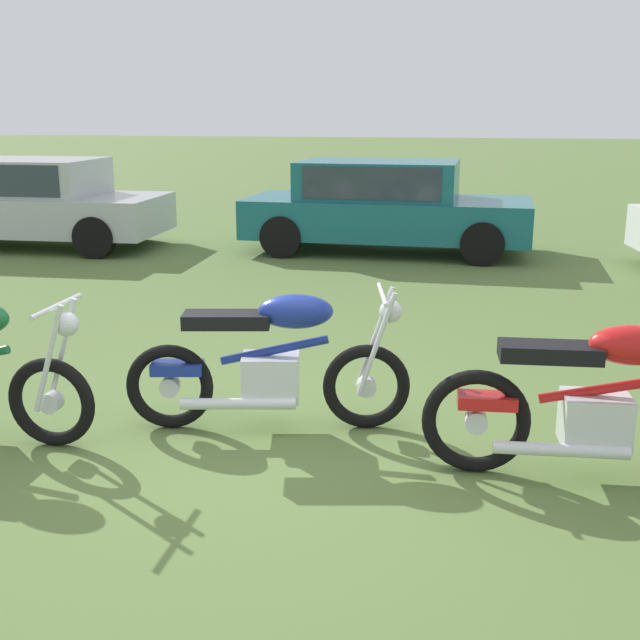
{
  "coord_description": "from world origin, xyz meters",
  "views": [
    {
      "loc": [
        1.23,
        -4.88,
        2.22
      ],
      "look_at": [
        0.23,
        0.54,
        0.75
      ],
      "focal_mm": 44.73,
      "sensor_mm": 36.0,
      "label": 1
    }
  ],
  "objects_px": {
    "motorcycle_red": "(597,403)",
    "car_silver": "(36,198)",
    "motorcycle_blue": "(271,363)",
    "car_teal": "(383,201)"
  },
  "relations": [
    {
      "from": "motorcycle_red",
      "to": "car_silver",
      "type": "distance_m",
      "value": 10.67
    },
    {
      "from": "motorcycle_red",
      "to": "car_silver",
      "type": "bearing_deg",
      "value": 133.34
    },
    {
      "from": "car_silver",
      "to": "car_teal",
      "type": "xyz_separation_m",
      "value": [
        5.65,
        0.56,
        0.0
      ]
    },
    {
      "from": "motorcycle_red",
      "to": "motorcycle_blue",
      "type": "bearing_deg",
      "value": 165.3
    },
    {
      "from": "motorcycle_blue",
      "to": "car_silver",
      "type": "height_order",
      "value": "car_silver"
    },
    {
      "from": "motorcycle_blue",
      "to": "car_silver",
      "type": "relative_size",
      "value": 0.49
    },
    {
      "from": "car_silver",
      "to": "car_teal",
      "type": "relative_size",
      "value": 0.91
    },
    {
      "from": "motorcycle_blue",
      "to": "motorcycle_red",
      "type": "distance_m",
      "value": 2.18
    },
    {
      "from": "motorcycle_red",
      "to": "car_silver",
      "type": "relative_size",
      "value": 0.51
    },
    {
      "from": "car_silver",
      "to": "motorcycle_red",
      "type": "bearing_deg",
      "value": -44.44
    }
  ]
}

